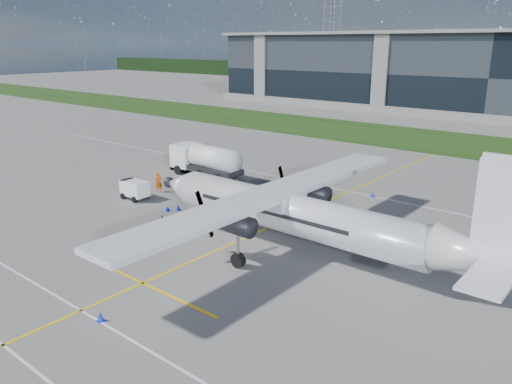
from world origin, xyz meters
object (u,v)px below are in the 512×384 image
(pylon_west, at_px, (331,38))
(baggage_tug, at_px, (135,190))
(turboprop_aircraft, at_px, (305,194))
(safety_cone_stbdwing, at_px, (373,194))
(safety_cone_nose_stbd, at_px, (178,207))
(safety_cone_portwing, at_px, (100,317))
(safety_cone_nose_port, at_px, (162,218))
(fuel_tanker_truck, at_px, (202,160))
(safety_cone_fwd, at_px, (167,208))
(ground_crew_person, at_px, (159,181))

(pylon_west, xyz_separation_m, baggage_tug, (69.40, -146.13, -14.18))
(turboprop_aircraft, bearing_deg, safety_cone_stbdwing, 99.40)
(safety_cone_nose_stbd, distance_m, safety_cone_portwing, 17.26)
(pylon_west, bearing_deg, turboprop_aircraft, -59.08)
(turboprop_aircraft, xyz_separation_m, baggage_tug, (-18.41, 0.50, -3.34))
(baggage_tug, height_order, safety_cone_stbdwing, baggage_tug)
(pylon_west, distance_m, safety_cone_nose_port, 167.20)
(fuel_tanker_truck, xyz_separation_m, baggage_tug, (1.24, -9.51, -0.82))
(baggage_tug, distance_m, safety_cone_nose_port, 6.69)
(baggage_tug, bearing_deg, safety_cone_stbdwing, 41.18)
(safety_cone_fwd, bearing_deg, safety_cone_nose_port, -50.76)
(baggage_tug, xyz_separation_m, safety_cone_nose_stbd, (5.31, 0.30, -0.57))
(safety_cone_fwd, xyz_separation_m, safety_cone_nose_port, (1.49, -1.83, 0.00))
(safety_cone_fwd, bearing_deg, ground_crew_person, 146.92)
(ground_crew_person, bearing_deg, safety_cone_nose_stbd, -95.40)
(baggage_tug, bearing_deg, safety_cone_nose_port, -19.58)
(ground_crew_person, height_order, safety_cone_fwd, ground_crew_person)
(ground_crew_person, xyz_separation_m, safety_cone_fwd, (4.78, -3.12, -0.84))
(baggage_tug, bearing_deg, turboprop_aircraft, -1.56)
(ground_crew_person, bearing_deg, safety_cone_stbdwing, -35.77)
(baggage_tug, xyz_separation_m, safety_cone_fwd, (4.79, -0.41, -0.57))
(ground_crew_person, height_order, safety_cone_portwing, ground_crew_person)
(pylon_west, height_order, safety_cone_portwing, pylon_west)
(fuel_tanker_truck, relative_size, safety_cone_stbdwing, 17.48)
(safety_cone_portwing, bearing_deg, safety_cone_nose_stbd, 125.19)
(ground_crew_person, bearing_deg, safety_cone_nose_port, -109.21)
(fuel_tanker_truck, height_order, safety_cone_fwd, fuel_tanker_truck)
(safety_cone_fwd, bearing_deg, safety_cone_nose_stbd, 53.06)
(baggage_tug, relative_size, safety_cone_stbdwing, 5.45)
(safety_cone_fwd, relative_size, safety_cone_stbdwing, 1.00)
(ground_crew_person, bearing_deg, fuel_tanker_truck, 29.35)
(safety_cone_portwing, relative_size, safety_cone_nose_port, 1.00)
(turboprop_aircraft, xyz_separation_m, fuel_tanker_truck, (-19.64, 10.01, -2.51))
(safety_cone_nose_stbd, bearing_deg, baggage_tug, -176.78)
(safety_cone_nose_stbd, bearing_deg, safety_cone_stbdwing, 52.04)
(ground_crew_person, height_order, safety_cone_nose_stbd, ground_crew_person)
(turboprop_aircraft, distance_m, fuel_tanker_truck, 22.19)
(fuel_tanker_truck, distance_m, safety_cone_nose_stbd, 11.38)
(turboprop_aircraft, bearing_deg, ground_crew_person, 170.10)
(fuel_tanker_truck, bearing_deg, turboprop_aircraft, -26.99)
(baggage_tug, relative_size, safety_cone_portwing, 5.45)
(fuel_tanker_truck, distance_m, safety_cone_stbdwing, 17.87)
(pylon_west, bearing_deg, safety_cone_stbdwing, -57.12)
(safety_cone_fwd, xyz_separation_m, safety_cone_portwing, (10.48, -13.40, 0.00))
(pylon_west, distance_m, fuel_tanker_truck, 153.27)
(turboprop_aircraft, bearing_deg, safety_cone_nose_stbd, 176.50)
(baggage_tug, xyz_separation_m, safety_cone_nose_port, (6.28, -2.23, -0.57))
(fuel_tanker_truck, bearing_deg, safety_cone_nose_stbd, -54.57)
(turboprop_aircraft, height_order, fuel_tanker_truck, turboprop_aircraft)
(turboprop_aircraft, bearing_deg, safety_cone_nose_port, -171.87)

